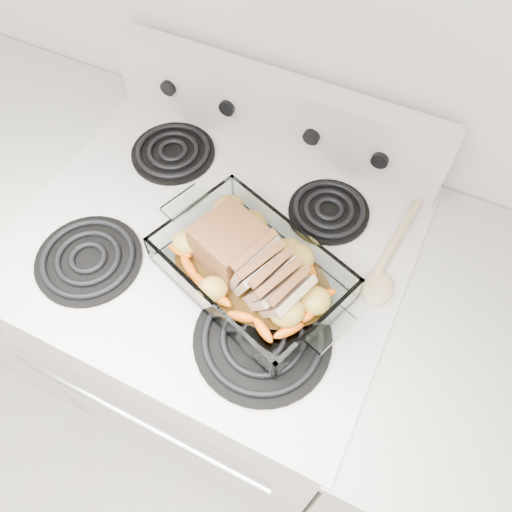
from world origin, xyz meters
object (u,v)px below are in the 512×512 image
at_px(counter_right, 457,437).
at_px(pork_roast, 240,259).
at_px(electric_range, 225,327).
at_px(counter_left, 39,244).
at_px(baking_dish, 251,272).

bearing_deg(counter_right, pork_roast, -174.32).
bearing_deg(electric_range, counter_right, -0.10).
distance_m(counter_left, counter_right, 1.33).
relative_size(counter_left, baking_dish, 2.70).
bearing_deg(electric_range, pork_roast, -31.72).
height_order(electric_range, pork_roast, electric_range).
bearing_deg(baking_dish, counter_left, -164.68).
distance_m(electric_range, counter_right, 0.67).
relative_size(electric_range, pork_roast, 4.80).
xyz_separation_m(electric_range, counter_right, (0.66, -0.00, -0.02)).
relative_size(counter_left, pork_roast, 4.00).
xyz_separation_m(baking_dish, pork_roast, (-0.02, -0.00, 0.03)).
bearing_deg(pork_roast, baking_dish, 12.91).
xyz_separation_m(electric_range, pork_roast, (0.09, -0.06, 0.51)).
bearing_deg(counter_left, counter_right, 0.00).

